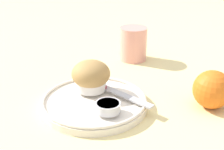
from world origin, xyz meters
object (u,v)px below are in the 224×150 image
(butter_knife, at_px, (113,91))
(juice_glass, at_px, (133,44))
(muffin, at_px, (91,76))
(orange_fruit, at_px, (212,89))

(butter_knife, height_order, juice_glass, juice_glass)
(muffin, xyz_separation_m, orange_fruit, (0.17, 0.17, -0.01))
(muffin, relative_size, butter_knife, 0.40)
(butter_knife, relative_size, juice_glass, 2.20)
(muffin, bearing_deg, juice_glass, 119.62)
(butter_knife, distance_m, orange_fruit, 0.20)
(muffin, height_order, juice_glass, juice_glass)
(muffin, bearing_deg, butter_knife, 40.45)
(muffin, distance_m, orange_fruit, 0.24)
(orange_fruit, bearing_deg, juice_glass, 172.32)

